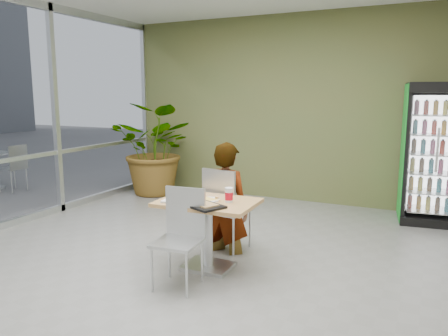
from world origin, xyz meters
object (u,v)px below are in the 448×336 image
Objects in this scene: chair_near at (181,229)px; chair_far at (224,203)px; dining_table at (208,220)px; cafeteria_tray at (204,206)px; soda_cup at (229,195)px; beverage_fridge at (437,154)px; seated_woman at (227,209)px; potted_plant at (157,149)px.

chair_far is at bearing 85.50° from chair_near.
chair_near is (-0.06, -0.45, 0.02)m from dining_table.
chair_far reaches higher than cafeteria_tray.
soda_cup is 3.49m from beverage_fridge.
seated_woman is 0.95× the size of potted_plant.
chair_far reaches higher than dining_table.
cafeteria_tray is 0.23× the size of potted_plant.
seated_woman is 0.80× the size of beverage_fridge.
dining_table is 0.60m from seated_woman.
cafeteria_tray is at bearing -130.32° from beverage_fridge.
soda_cup is 3.83m from potted_plant.
potted_plant reaches higher than soda_cup.
seated_woman reaches higher than chair_near.
seated_woman is at bearing 96.10° from dining_table.
potted_plant is (-2.44, 3.17, 0.29)m from chair_near.
dining_table is 0.55m from chair_far.
dining_table is 0.34m from cafeteria_tray.
soda_cup is 0.32m from cafeteria_tray.
dining_table is 0.37m from soda_cup.
dining_table is 0.52× the size of beverage_fridge.
dining_table is 1.03× the size of chair_far.
chair_near is at bearing -125.90° from cafeteria_tray.
chair_far is 0.99m from chair_near.
dining_table is at bearing -171.43° from soda_cup.
dining_table is at bearing 77.01° from chair_near.
dining_table is at bearing 105.37° from chair_far.
dining_table is 3.68m from beverage_fridge.
potted_plant is (-2.59, 2.97, 0.09)m from cafeteria_tray.
chair_far is at bearing 101.91° from cafeteria_tray.
potted_plant is (-2.50, 2.72, 0.31)m from dining_table.
dining_table is 2.68× the size of cafeteria_tray.
chair_near is at bearing -97.35° from dining_table.
seated_woman reaches higher than chair_far.
soda_cup reaches higher than cafeteria_tray.
seated_woman is 3.27m from beverage_fridge.
seated_woman reaches higher than cafeteria_tray.
chair_near is 0.32m from cafeteria_tray.
seated_woman is (0.01, 0.05, -0.08)m from chair_far.
beverage_fridge is (2.06, 3.19, 0.25)m from cafeteria_tray.
dining_table is 6.76× the size of soda_cup.
soda_cup is at bearing -44.54° from potted_plant.
seated_woman is at bearing 84.70° from chair_near.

